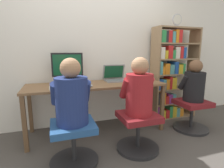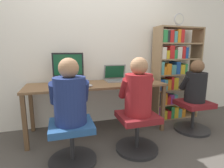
{
  "view_description": "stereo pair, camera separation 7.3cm",
  "coord_description": "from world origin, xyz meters",
  "px_view_note": "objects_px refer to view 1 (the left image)",
  "views": [
    {
      "loc": [
        -0.58,
        -2.11,
        1.2
      ],
      "look_at": [
        0.18,
        0.14,
        0.75
      ],
      "focal_mm": 28.0,
      "sensor_mm": 36.0,
      "label": 1
    },
    {
      "loc": [
        -0.51,
        -2.14,
        1.2
      ],
      "look_at": [
        0.18,
        0.14,
        0.75
      ],
      "focal_mm": 28.0,
      "sensor_mm": 36.0,
      "label": 2
    }
  ],
  "objects_px": {
    "office_chair_side": "(192,114)",
    "laptop": "(116,78)",
    "desktop_monitor": "(68,67)",
    "desk_clock": "(177,20)",
    "office_chair_left": "(74,141)",
    "keyboard": "(68,87)",
    "office_chair_right": "(138,130)",
    "person_at_monitor": "(72,96)",
    "bookshelf": "(170,74)",
    "person_at_laptop": "(139,90)",
    "person_near_shelf": "(194,83)"
  },
  "relations": [
    {
      "from": "office_chair_side",
      "to": "laptop",
      "type": "bearing_deg",
      "value": 151.84
    },
    {
      "from": "desktop_monitor",
      "to": "desk_clock",
      "type": "bearing_deg",
      "value": -3.29
    },
    {
      "from": "desktop_monitor",
      "to": "office_chair_left",
      "type": "height_order",
      "value": "desktop_monitor"
    },
    {
      "from": "keyboard",
      "to": "office_chair_right",
      "type": "bearing_deg",
      "value": -32.08
    },
    {
      "from": "office_chair_right",
      "to": "office_chair_side",
      "type": "relative_size",
      "value": 1.0
    },
    {
      "from": "laptop",
      "to": "office_chair_left",
      "type": "bearing_deg",
      "value": -133.02
    },
    {
      "from": "person_at_monitor",
      "to": "bookshelf",
      "type": "bearing_deg",
      "value": 24.3
    },
    {
      "from": "person_at_laptop",
      "to": "office_chair_side",
      "type": "bearing_deg",
      "value": 13.04
    },
    {
      "from": "desktop_monitor",
      "to": "person_near_shelf",
      "type": "bearing_deg",
      "value": -17.97
    },
    {
      "from": "office_chair_side",
      "to": "person_near_shelf",
      "type": "bearing_deg",
      "value": 90.0
    },
    {
      "from": "laptop",
      "to": "person_at_laptop",
      "type": "bearing_deg",
      "value": -89.76
    },
    {
      "from": "laptop",
      "to": "person_near_shelf",
      "type": "distance_m",
      "value": 1.18
    },
    {
      "from": "person_at_monitor",
      "to": "bookshelf",
      "type": "xyz_separation_m",
      "value": [
        1.79,
        0.81,
        0.04
      ]
    },
    {
      "from": "keyboard",
      "to": "person_at_monitor",
      "type": "relative_size",
      "value": 0.66
    },
    {
      "from": "person_at_monitor",
      "to": "laptop",
      "type": "bearing_deg",
      "value": 46.81
    },
    {
      "from": "keyboard",
      "to": "bookshelf",
      "type": "height_order",
      "value": "bookshelf"
    },
    {
      "from": "bookshelf",
      "to": "person_at_laptop",
      "type": "bearing_deg",
      "value": -142.39
    },
    {
      "from": "office_chair_right",
      "to": "office_chair_left",
      "type": "bearing_deg",
      "value": -177.97
    },
    {
      "from": "person_at_laptop",
      "to": "desk_clock",
      "type": "height_order",
      "value": "desk_clock"
    },
    {
      "from": "office_chair_left",
      "to": "bookshelf",
      "type": "distance_m",
      "value": 2.04
    },
    {
      "from": "office_chair_left",
      "to": "desk_clock",
      "type": "height_order",
      "value": "desk_clock"
    },
    {
      "from": "office_chair_left",
      "to": "bookshelf",
      "type": "height_order",
      "value": "bookshelf"
    },
    {
      "from": "desktop_monitor",
      "to": "office_chair_side",
      "type": "height_order",
      "value": "desktop_monitor"
    },
    {
      "from": "office_chair_right",
      "to": "desk_clock",
      "type": "bearing_deg",
      "value": 35.09
    },
    {
      "from": "office_chair_left",
      "to": "office_chair_side",
      "type": "xyz_separation_m",
      "value": [
        1.81,
        0.27,
        0.0
      ]
    },
    {
      "from": "person_near_shelf",
      "to": "office_chair_right",
      "type": "bearing_deg",
      "value": -166.49
    },
    {
      "from": "keyboard",
      "to": "bookshelf",
      "type": "distance_m",
      "value": 1.82
    },
    {
      "from": "office_chair_right",
      "to": "person_at_monitor",
      "type": "xyz_separation_m",
      "value": [
        -0.78,
        -0.02,
        0.5
      ]
    },
    {
      "from": "keyboard",
      "to": "laptop",
      "type": "bearing_deg",
      "value": 22.1
    },
    {
      "from": "person_near_shelf",
      "to": "keyboard",
      "type": "bearing_deg",
      "value": 172.52
    },
    {
      "from": "desk_clock",
      "to": "desktop_monitor",
      "type": "bearing_deg",
      "value": 176.71
    },
    {
      "from": "person_at_laptop",
      "to": "desk_clock",
      "type": "distance_m",
      "value": 1.57
    },
    {
      "from": "bookshelf",
      "to": "person_at_monitor",
      "type": "bearing_deg",
      "value": -155.7
    },
    {
      "from": "laptop",
      "to": "keyboard",
      "type": "height_order",
      "value": "laptop"
    },
    {
      "from": "keyboard",
      "to": "office_chair_left",
      "type": "relative_size",
      "value": 0.85
    },
    {
      "from": "laptop",
      "to": "desktop_monitor",
      "type": "bearing_deg",
      "value": 178.15
    },
    {
      "from": "office_chair_right",
      "to": "desk_clock",
      "type": "xyz_separation_m",
      "value": [
        1.03,
        0.72,
        1.45
      ]
    },
    {
      "from": "office_chair_left",
      "to": "office_chair_side",
      "type": "distance_m",
      "value": 1.83
    },
    {
      "from": "bookshelf",
      "to": "office_chair_left",
      "type": "bearing_deg",
      "value": -155.57
    },
    {
      "from": "keyboard",
      "to": "office_chair_right",
      "type": "height_order",
      "value": "keyboard"
    },
    {
      "from": "person_at_monitor",
      "to": "person_at_laptop",
      "type": "xyz_separation_m",
      "value": [
        0.78,
        0.03,
        0.0
      ]
    },
    {
      "from": "keyboard",
      "to": "bookshelf",
      "type": "xyz_separation_m",
      "value": [
        1.79,
        0.3,
        0.05
      ]
    },
    {
      "from": "keyboard",
      "to": "office_chair_right",
      "type": "relative_size",
      "value": 0.85
    },
    {
      "from": "desktop_monitor",
      "to": "desk_clock",
      "type": "relative_size",
      "value": 2.24
    },
    {
      "from": "keyboard",
      "to": "person_at_laptop",
      "type": "bearing_deg",
      "value": -31.83
    },
    {
      "from": "desktop_monitor",
      "to": "person_at_laptop",
      "type": "height_order",
      "value": "desktop_monitor"
    },
    {
      "from": "keyboard",
      "to": "person_at_monitor",
      "type": "bearing_deg",
      "value": -89.97
    },
    {
      "from": "office_chair_left",
      "to": "office_chair_right",
      "type": "bearing_deg",
      "value": 2.03
    },
    {
      "from": "keyboard",
      "to": "bookshelf",
      "type": "bearing_deg",
      "value": 9.47
    },
    {
      "from": "office_chair_side",
      "to": "office_chair_right",
      "type": "bearing_deg",
      "value": -166.71
    }
  ]
}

